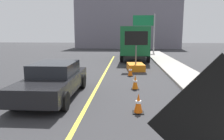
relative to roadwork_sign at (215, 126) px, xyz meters
name	(u,v)px	position (x,y,z in m)	size (l,w,h in m)	color
lane_center_stripe	(79,120)	(-2.45, 3.48, -1.47)	(0.14, 36.00, 0.01)	yellow
roadwork_sign	(215,126)	(0.00, 0.00, 0.00)	(1.63, 0.21, 2.33)	#593819
arrow_board_trailer	(136,63)	(-0.39, 12.50, -0.99)	(1.60, 1.90, 2.70)	orange
box_truck	(135,42)	(-0.22, 18.97, 0.26)	(2.85, 8.00, 3.13)	black
pickup_car	(54,80)	(-3.96, 5.79, -0.78)	(1.97, 4.59, 1.38)	black
highway_guide_sign	(148,26)	(1.64, 25.42, 1.95)	(2.79, 0.18, 5.00)	gray
far_building_block	(128,22)	(-0.89, 37.15, 3.11)	(18.03, 6.33, 9.16)	slate
traffic_cone_mid_lane	(138,103)	(-0.65, 4.20, -1.15)	(0.36, 0.36, 0.65)	black
traffic_cone_far_lane	(135,82)	(-0.64, 7.22, -1.14)	(0.36, 0.36, 0.68)	black
traffic_cone_curbside	(130,71)	(-0.81, 10.33, -1.14)	(0.36, 0.36, 0.67)	black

